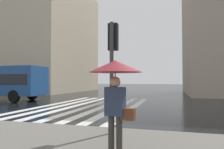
{
  "coord_description": "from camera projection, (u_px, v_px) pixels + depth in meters",
  "views": [
    {
      "loc": [
        -9.9,
        -5.61,
        1.74
      ],
      "look_at": [
        3.58,
        -1.82,
        2.17
      ],
      "focal_mm": 33.42,
      "sensor_mm": 36.0,
      "label": 1
    }
  ],
  "objects": [
    {
      "name": "traffic_signal_post",
      "position": [
        113.0,
        53.0,
        6.52
      ],
      "size": [
        0.44,
        0.3,
        3.4
      ],
      "color": "#333338",
      "rests_on": "sidewalk_pavement"
    },
    {
      "name": "haussmann_block_mid",
      "position": [
        6.0,
        33.0,
        37.87
      ],
      "size": [
        17.18,
        29.36,
        21.5
      ],
      "color": "beige",
      "rests_on": "ground_plane"
    },
    {
      "name": "zebra_crossing",
      "position": [
        92.0,
        105.0,
        14.77
      ],
      "size": [
        13.0,
        6.5,
        0.01
      ],
      "color": "silver",
      "rests_on": "ground_plane"
    },
    {
      "name": "pedestrian_with_floral_umbrella",
      "position": [
        116.0,
        77.0,
        4.38
      ],
      "size": [
        1.13,
        1.13,
        2.02
      ],
      "color": "#2D3851",
      "rests_on": "sidewalk_pavement"
    },
    {
      "name": "ground_plane",
      "position": [
        60.0,
        114.0,
        10.99
      ],
      "size": [
        220.0,
        220.0,
        0.0
      ],
      "primitive_type": "plane",
      "color": "black"
    }
  ]
}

